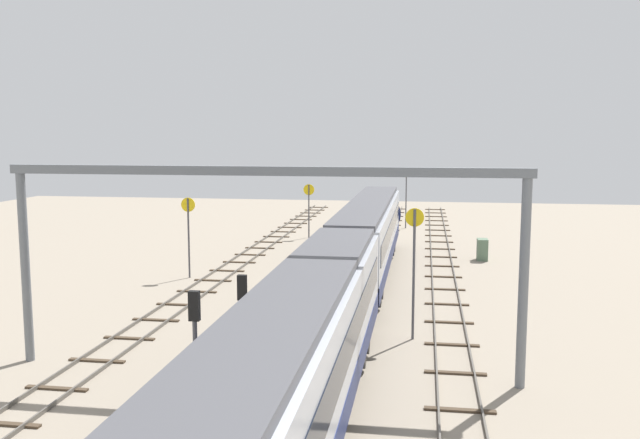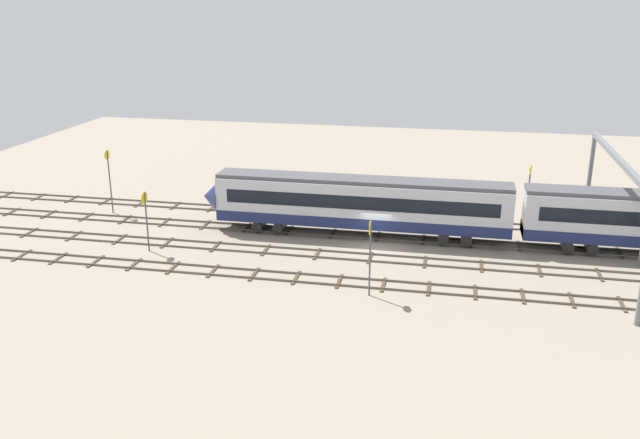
{
  "view_description": "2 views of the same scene",
  "coord_description": "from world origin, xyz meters",
  "px_view_note": "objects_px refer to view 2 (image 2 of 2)",
  "views": [
    {
      "loc": [
        -42.14,
        -5.91,
        9.3
      ],
      "look_at": [
        3.06,
        1.08,
        3.48
      ],
      "focal_mm": 38.06,
      "sensor_mm": 36.0,
      "label": 1
    },
    {
      "loc": [
        -5.75,
        49.92,
        18.99
      ],
      "look_at": [
        4.58,
        -0.97,
        1.71
      ],
      "focal_mm": 37.88,
      "sensor_mm": 36.0,
      "label": 2
    }
  ],
  "objects_px": {
    "train": "(510,214)",
    "speed_sign_mid_trackside": "(109,174)",
    "speed_sign_near_foreground": "(370,248)",
    "speed_sign_distant_end": "(146,212)",
    "speed_sign_far_trackside": "(528,191)",
    "relay_cabinet": "(300,196)",
    "overhead_gantry": "(617,184)"
  },
  "relations": [
    {
      "from": "speed_sign_far_trackside",
      "to": "speed_sign_mid_trackside",
      "type": "bearing_deg",
      "value": 2.14
    },
    {
      "from": "train",
      "to": "speed_sign_near_foreground",
      "type": "height_order",
      "value": "speed_sign_near_foreground"
    },
    {
      "from": "speed_sign_distant_end",
      "to": "train",
      "type": "bearing_deg",
      "value": -166.35
    },
    {
      "from": "overhead_gantry",
      "to": "speed_sign_near_foreground",
      "type": "bearing_deg",
      "value": 28.07
    },
    {
      "from": "speed_sign_mid_trackside",
      "to": "speed_sign_distant_end",
      "type": "relative_size",
      "value": 1.22
    },
    {
      "from": "speed_sign_far_trackside",
      "to": "relay_cabinet",
      "type": "distance_m",
      "value": 21.05
    },
    {
      "from": "train",
      "to": "speed_sign_distant_end",
      "type": "relative_size",
      "value": 10.49
    },
    {
      "from": "speed_sign_near_foreground",
      "to": "speed_sign_distant_end",
      "type": "xyz_separation_m",
      "value": [
        17.96,
        -4.78,
        -0.2
      ]
    },
    {
      "from": "speed_sign_near_foreground",
      "to": "relay_cabinet",
      "type": "xyz_separation_m",
      "value": [
        9.16,
        -19.27,
        -2.59
      ]
    },
    {
      "from": "speed_sign_near_foreground",
      "to": "speed_sign_distant_end",
      "type": "distance_m",
      "value": 18.59
    },
    {
      "from": "overhead_gantry",
      "to": "relay_cabinet",
      "type": "distance_m",
      "value": 28.24
    },
    {
      "from": "train",
      "to": "overhead_gantry",
      "type": "xyz_separation_m",
      "value": [
        -6.92,
        2.67,
        3.57
      ]
    },
    {
      "from": "speed_sign_near_foreground",
      "to": "train",
      "type": "bearing_deg",
      "value": -129.87
    },
    {
      "from": "relay_cabinet",
      "to": "speed_sign_mid_trackside",
      "type": "bearing_deg",
      "value": 20.46
    },
    {
      "from": "speed_sign_near_foreground",
      "to": "speed_sign_far_trackside",
      "type": "bearing_deg",
      "value": -127.41
    },
    {
      "from": "speed_sign_near_foreground",
      "to": "relay_cabinet",
      "type": "height_order",
      "value": "speed_sign_near_foreground"
    },
    {
      "from": "relay_cabinet",
      "to": "speed_sign_distant_end",
      "type": "bearing_deg",
      "value": 58.73
    },
    {
      "from": "speed_sign_near_foreground",
      "to": "relay_cabinet",
      "type": "relative_size",
      "value": 3.3
    },
    {
      "from": "speed_sign_far_trackside",
      "to": "speed_sign_near_foreground",
      "type": "bearing_deg",
      "value": 52.59
    },
    {
      "from": "speed_sign_near_foreground",
      "to": "speed_sign_distant_end",
      "type": "height_order",
      "value": "speed_sign_near_foreground"
    },
    {
      "from": "relay_cabinet",
      "to": "train",
      "type": "bearing_deg",
      "value": 157.39
    },
    {
      "from": "speed_sign_near_foreground",
      "to": "speed_sign_mid_trackside",
      "type": "distance_m",
      "value": 28.67
    },
    {
      "from": "overhead_gantry",
      "to": "speed_sign_distant_end",
      "type": "distance_m",
      "value": 34.83
    },
    {
      "from": "train",
      "to": "overhead_gantry",
      "type": "distance_m",
      "value": 8.23
    },
    {
      "from": "train",
      "to": "speed_sign_near_foreground",
      "type": "bearing_deg",
      "value": 50.13
    },
    {
      "from": "overhead_gantry",
      "to": "speed_sign_distant_end",
      "type": "height_order",
      "value": "overhead_gantry"
    },
    {
      "from": "speed_sign_mid_trackside",
      "to": "speed_sign_distant_end",
      "type": "distance_m",
      "value": 11.28
    },
    {
      "from": "speed_sign_far_trackside",
      "to": "speed_sign_distant_end",
      "type": "height_order",
      "value": "speed_sign_far_trackside"
    },
    {
      "from": "train",
      "to": "speed_sign_mid_trackside",
      "type": "bearing_deg",
      "value": -2.82
    },
    {
      "from": "overhead_gantry",
      "to": "relay_cabinet",
      "type": "height_order",
      "value": "overhead_gantry"
    },
    {
      "from": "speed_sign_far_trackside",
      "to": "speed_sign_distant_end",
      "type": "distance_m",
      "value": 30.71
    },
    {
      "from": "train",
      "to": "overhead_gantry",
      "type": "bearing_deg",
      "value": 158.9
    }
  ]
}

